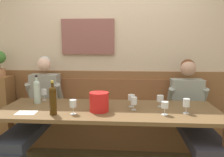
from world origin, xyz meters
TOP-DOWN VIEW (x-y plane):
  - room_wall_back at (-0.00, 1.09)m, footprint 6.80×0.12m
  - wood_wainscot_panel at (0.00, 1.04)m, footprint 6.80×0.03m
  - wall_bench at (0.00, 0.83)m, footprint 2.76×0.42m
  - dining_table at (0.00, 0.15)m, footprint 2.46×0.83m
  - person_center_left_seat at (-0.99, 0.46)m, footprint 0.51×1.25m
  - person_right_seat at (1.03, 0.46)m, footprint 0.53×1.26m
  - ice_bucket at (-0.10, 0.05)m, footprint 0.21×0.21m
  - wine_bottle_clear_water at (-0.56, -0.10)m, footprint 0.07×0.07m
  - wine_bottle_amber_mid at (-0.90, 0.32)m, footprint 0.08×0.08m
  - wine_glass_center_rear at (0.59, 0.27)m, footprint 0.08×0.08m
  - wine_glass_left_end at (0.25, 0.24)m, footprint 0.08×0.08m
  - wine_glass_near_bucket at (0.59, -0.03)m, footprint 0.07×0.07m
  - wine_glass_right_end at (-0.36, -0.07)m, footprint 0.07×0.07m
  - wine_glass_mid_right at (-0.87, 0.46)m, footprint 0.07×0.07m
  - wine_glass_by_bottle at (0.83, 0.03)m, footprint 0.07×0.07m
  - wine_glass_mid_left at (0.28, 0.12)m, footprint 0.07×0.07m
  - tasting_sheet_left_guest at (-0.87, -0.07)m, footprint 0.22×0.16m
  - corner_pedestal at (-1.68, 0.86)m, footprint 0.28×0.28m

SIDE VIEW (x-z plane):
  - wall_bench at x=0.00m, z-range -0.19..0.75m
  - corner_pedestal at x=-1.68m, z-range 0.00..0.98m
  - wood_wainscot_panel at x=0.00m, z-range 0.00..1.06m
  - person_right_seat at x=1.03m, z-range -0.02..1.24m
  - person_center_left_seat at x=-0.99m, z-range -0.03..1.26m
  - dining_table at x=0.00m, z-range 0.30..1.03m
  - tasting_sheet_left_guest at x=-0.87m, z-range 0.74..0.74m
  - wine_glass_center_rear at x=0.59m, z-range 0.77..0.90m
  - wine_glass_mid_left at x=0.28m, z-range 0.76..0.91m
  - wine_glass_near_bucket at x=0.59m, z-range 0.77..0.91m
  - wine_glass_mid_right at x=-0.87m, z-range 0.77..0.91m
  - ice_bucket at x=-0.10m, z-range 0.74..0.95m
  - wine_glass_right_end at x=-0.36m, z-range 0.77..0.92m
  - wine_glass_left_end at x=0.25m, z-range 0.77..0.92m
  - wine_glass_by_bottle at x=0.83m, z-range 0.77..0.93m
  - wine_bottle_amber_mid at x=-0.90m, z-range 0.72..1.07m
  - wine_bottle_clear_water at x=-0.56m, z-range 0.72..1.08m
  - room_wall_back at x=0.00m, z-range 0.00..2.80m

